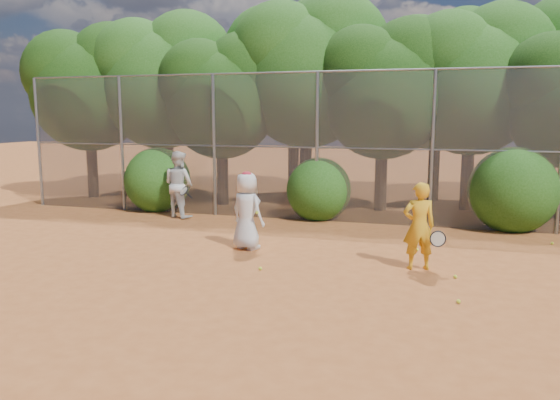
% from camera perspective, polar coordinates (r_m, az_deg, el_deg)
% --- Properties ---
extents(ground, '(80.00, 80.00, 0.00)m').
position_cam_1_polar(ground, '(9.16, 1.57, -9.45)').
color(ground, '#A15324').
rests_on(ground, ground).
extents(fence_back, '(20.05, 0.09, 4.03)m').
position_cam_1_polar(fence_back, '(14.62, 7.26, 5.60)').
color(fence_back, gray).
rests_on(fence_back, ground).
extents(tree_0, '(4.38, 3.81, 6.00)m').
position_cam_1_polar(tree_0, '(20.19, -19.24, 11.43)').
color(tree_0, black).
rests_on(tree_0, ground).
extents(tree_1, '(4.64, 4.03, 6.35)m').
position_cam_1_polar(tree_1, '(19.31, -12.19, 12.55)').
color(tree_1, black).
rests_on(tree_1, ground).
extents(tree_2, '(3.99, 3.47, 5.47)m').
position_cam_1_polar(tree_2, '(17.57, -5.96, 11.17)').
color(tree_2, black).
rests_on(tree_2, ground).
extents(tree_3, '(4.89, 4.26, 6.70)m').
position_cam_1_polar(tree_3, '(17.81, 3.00, 13.80)').
color(tree_3, black).
rests_on(tree_3, ground).
extents(tree_4, '(4.19, 3.64, 5.73)m').
position_cam_1_polar(tree_4, '(16.75, 10.97, 11.77)').
color(tree_4, black).
rests_on(tree_4, ground).
extents(tree_5, '(4.51, 3.92, 6.17)m').
position_cam_1_polar(tree_5, '(17.50, 19.64, 12.24)').
color(tree_5, black).
rests_on(tree_5, ground).
extents(tree_9, '(4.83, 4.20, 6.62)m').
position_cam_1_polar(tree_9, '(21.81, -11.60, 12.59)').
color(tree_9, black).
rests_on(tree_9, ground).
extents(tree_10, '(5.15, 4.48, 7.06)m').
position_cam_1_polar(tree_10, '(20.20, 1.68, 13.89)').
color(tree_10, black).
rests_on(tree_10, ground).
extents(tree_11, '(4.64, 4.03, 6.35)m').
position_cam_1_polar(tree_11, '(19.09, 16.35, 12.43)').
color(tree_11, black).
rests_on(tree_11, ground).
extents(bush_0, '(2.00, 2.00, 2.00)m').
position_cam_1_polar(bush_0, '(16.96, -12.66, 2.34)').
color(bush_0, '#1F4F13').
rests_on(bush_0, ground).
extents(bush_1, '(1.80, 1.80, 1.80)m').
position_cam_1_polar(bush_1, '(15.19, 4.08, 1.40)').
color(bush_1, '#1F4F13').
rests_on(bush_1, ground).
extents(bush_2, '(2.20, 2.20, 2.20)m').
position_cam_1_polar(bush_2, '(14.92, 23.19, 1.33)').
color(bush_2, '#1F4F13').
rests_on(bush_2, ground).
extents(player_yellow, '(0.85, 0.55, 1.65)m').
position_cam_1_polar(player_yellow, '(10.52, 14.33, -2.66)').
color(player_yellow, gold).
rests_on(player_yellow, ground).
extents(player_teen, '(0.96, 0.80, 1.69)m').
position_cam_1_polar(player_teen, '(11.75, -3.48, -1.13)').
color(player_teen, silver).
rests_on(player_teen, ground).
extents(player_white, '(1.10, 0.98, 1.87)m').
position_cam_1_polar(player_white, '(15.63, -10.53, 1.62)').
color(player_white, silver).
rests_on(player_white, ground).
extents(ball_0, '(0.07, 0.07, 0.07)m').
position_cam_1_polar(ball_0, '(10.28, 17.84, -7.63)').
color(ball_0, '#BED426').
rests_on(ball_0, ground).
extents(ball_1, '(0.07, 0.07, 0.07)m').
position_cam_1_polar(ball_1, '(12.04, 14.13, -5.05)').
color(ball_1, '#BED426').
rests_on(ball_1, ground).
extents(ball_2, '(0.07, 0.07, 0.07)m').
position_cam_1_polar(ball_2, '(9.00, 18.15, -10.04)').
color(ball_2, '#BED426').
rests_on(ball_2, ground).
extents(ball_4, '(0.07, 0.07, 0.07)m').
position_cam_1_polar(ball_4, '(10.30, -2.08, -7.17)').
color(ball_4, '#BED426').
rests_on(ball_4, ground).
extents(ball_5, '(0.07, 0.07, 0.07)m').
position_cam_1_polar(ball_5, '(13.68, 26.56, -4.06)').
color(ball_5, '#BED426').
rests_on(ball_5, ground).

